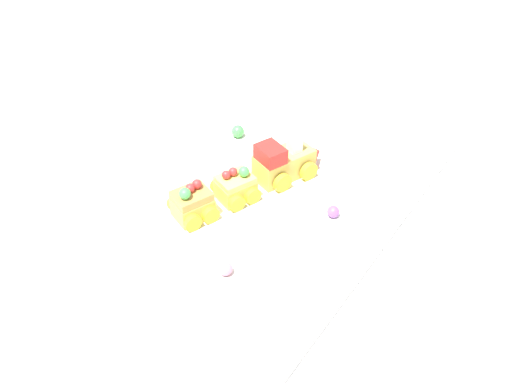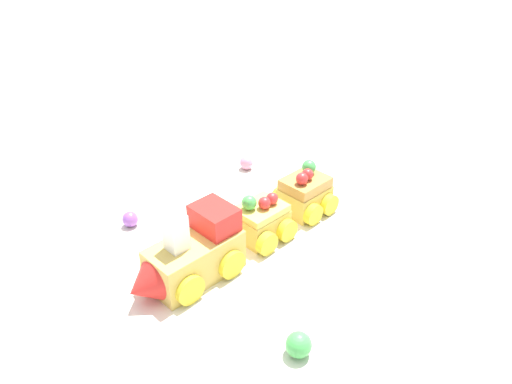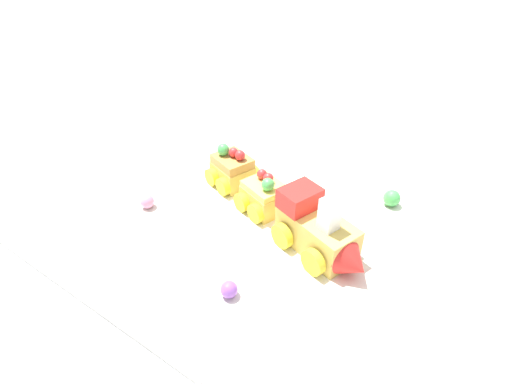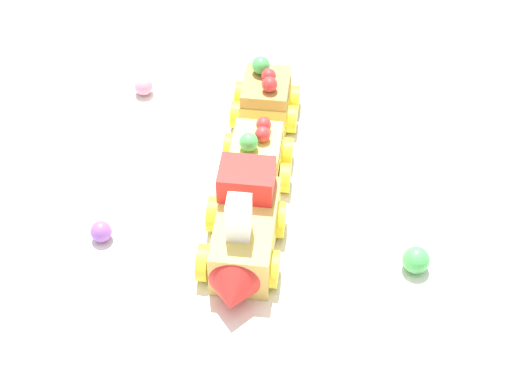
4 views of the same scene
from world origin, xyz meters
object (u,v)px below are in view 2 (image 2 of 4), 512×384
Objects in this scene: cake_car_lemon at (261,221)px; gumball_purple at (130,219)px; cake_car_caramel at (305,194)px; gumball_green at (299,345)px; cake_train_locomotive at (188,257)px; gumball_pink at (246,163)px.

gumball_purple is (0.05, -0.16, -0.01)m from cake_car_lemon.
gumball_green is (0.23, 0.08, -0.01)m from cake_car_caramel.
gumball_purple is at bearing -93.27° from cake_train_locomotive.
cake_car_caramel is 4.03× the size of gumball_pink.
cake_car_caramel is (-0.18, 0.06, -0.00)m from cake_train_locomotive.
cake_car_caramel is 0.24m from gumball_green.
cake_car_lemon is at bearing -143.36° from gumball_green.
cake_car_caramel is at bearing -159.66° from gumball_green.
cake_train_locomotive reaches higher than gumball_purple.
cake_train_locomotive is 1.67× the size of cake_car_lemon.
gumball_purple is at bearing -17.94° from gumball_pink.
gumball_green is at bearing 55.97° from cake_car_lemon.
cake_car_lemon is 0.17m from gumball_pink.
cake_car_caramel is 4.17× the size of gumball_purple.
cake_train_locomotive is 6.96× the size of gumball_purple.
cake_train_locomotive is 0.19m from cake_car_caramel.
cake_train_locomotive reaches higher than cake_car_caramel.
gumball_purple is at bearing -109.51° from gumball_green.
gumball_pink is at bearing -127.68° from cake_car_lemon.
gumball_green is (0.29, 0.20, 0.00)m from gumball_pink.
gumball_pink is (-0.07, -0.12, -0.01)m from cake_car_caramel.
cake_train_locomotive reaches higher than gumball_pink.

